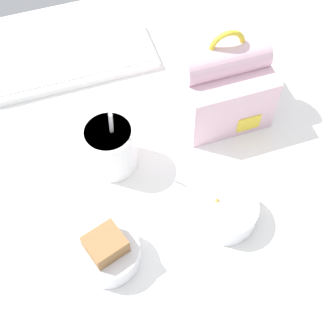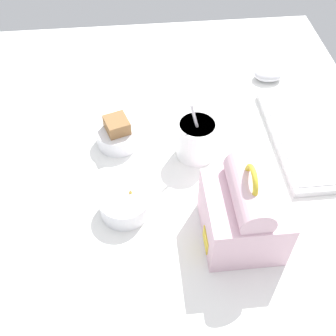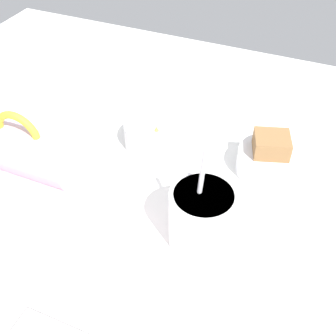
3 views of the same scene
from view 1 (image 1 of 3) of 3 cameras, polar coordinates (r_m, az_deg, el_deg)
desk_surface at (r=88.24cm, az=-0.47°, el=-1.71°), size 140.00×110.00×2.00cm
keyboard at (r=106.67cm, az=-11.52°, el=12.52°), size 35.69×14.21×2.10cm
lunch_bag at (r=92.04cm, az=6.55°, el=10.27°), size 16.76×15.78×20.45cm
soup_cup at (r=85.84cm, az=-7.04°, el=2.63°), size 9.50×9.50×16.34cm
bento_bowl_sandwich at (r=78.44cm, az=-7.38°, el=-10.13°), size 10.69×10.69×7.75cm
bento_bowl_snacks at (r=81.97cm, az=7.07°, el=-5.27°), size 10.80×10.80×5.57cm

